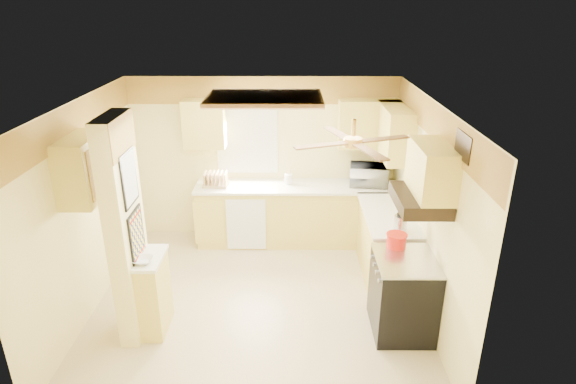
{
  "coord_description": "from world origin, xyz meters",
  "views": [
    {
      "loc": [
        0.4,
        -5.12,
        3.57
      ],
      "look_at": [
        0.37,
        0.35,
        1.34
      ],
      "focal_mm": 30.0,
      "sensor_mm": 36.0,
      "label": 1
    }
  ],
  "objects_px": {
    "stove": "(403,295)",
    "dutch_oven": "(396,240)",
    "bowl": "(143,260)",
    "kettle": "(400,223)",
    "microwave": "(369,175)"
  },
  "relations": [
    {
      "from": "bowl",
      "to": "dutch_oven",
      "type": "relative_size",
      "value": 0.91
    },
    {
      "from": "stove",
      "to": "bowl",
      "type": "bearing_deg",
      "value": -177.44
    },
    {
      "from": "dutch_oven",
      "to": "kettle",
      "type": "distance_m",
      "value": 0.35
    },
    {
      "from": "dutch_oven",
      "to": "bowl",
      "type": "bearing_deg",
      "value": -171.49
    },
    {
      "from": "microwave",
      "to": "kettle",
      "type": "distance_m",
      "value": 1.57
    },
    {
      "from": "microwave",
      "to": "dutch_oven",
      "type": "relative_size",
      "value": 2.35
    },
    {
      "from": "dutch_oven",
      "to": "kettle",
      "type": "relative_size",
      "value": 0.99
    },
    {
      "from": "dutch_oven",
      "to": "microwave",
      "type": "bearing_deg",
      "value": 91.1
    },
    {
      "from": "stove",
      "to": "dutch_oven",
      "type": "distance_m",
      "value": 0.61
    },
    {
      "from": "stove",
      "to": "dutch_oven",
      "type": "bearing_deg",
      "value": 101.39
    },
    {
      "from": "bowl",
      "to": "kettle",
      "type": "distance_m",
      "value": 2.98
    },
    {
      "from": "stove",
      "to": "kettle",
      "type": "bearing_deg",
      "value": 85.23
    },
    {
      "from": "microwave",
      "to": "bowl",
      "type": "bearing_deg",
      "value": 47.74
    },
    {
      "from": "bowl",
      "to": "dutch_oven",
      "type": "distance_m",
      "value": 2.81
    },
    {
      "from": "kettle",
      "to": "dutch_oven",
      "type": "bearing_deg",
      "value": -108.57
    }
  ]
}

